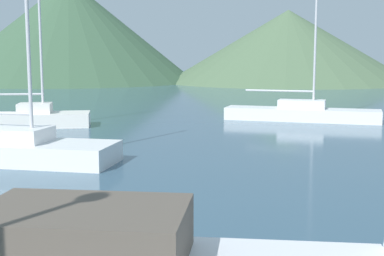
{
  "coord_description": "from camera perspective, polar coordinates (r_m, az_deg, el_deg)",
  "views": [
    {
      "loc": [
        -0.61,
        -2.05,
        3.39
      ],
      "look_at": [
        -0.43,
        14.0,
        1.2
      ],
      "focal_mm": 50.0,
      "sensor_mm": 36.0,
      "label": 1
    }
  ],
  "objects": [
    {
      "name": "sailboat_middle",
      "position": [
        28.37,
        11.61,
        1.7
      ],
      "size": [
        8.03,
        3.97,
        10.08
      ],
      "rotation": [
        0.0,
        0.0,
        -0.31
      ],
      "color": "white",
      "rests_on": "ground_plane"
    },
    {
      "name": "sailboat_outer",
      "position": [
        26.53,
        -16.38,
        1.13
      ],
      "size": [
        5.29,
        2.51,
        8.13
      ],
      "rotation": [
        0.0,
        0.0,
        0.13
      ],
      "color": "white",
      "rests_on": "ground_plane"
    },
    {
      "name": "hill_central",
      "position": [
        69.35,
        10.17,
        8.59
      ],
      "size": [
        30.87,
        30.87,
        9.04
      ],
      "color": "#4C6647",
      "rests_on": "ground_plane"
    },
    {
      "name": "sailboat_inner",
      "position": [
        17.88,
        -17.96,
        -2.1
      ],
      "size": [
        6.52,
        3.39,
        7.49
      ],
      "rotation": [
        0.0,
        0.0,
        -0.21
      ],
      "color": "white",
      "rests_on": "ground_plane"
    },
    {
      "name": "hill_west",
      "position": [
        71.95,
        -12.92,
        10.08
      ],
      "size": [
        32.6,
        32.6,
        13.06
      ],
      "color": "#38563D",
      "rests_on": "ground_plane"
    }
  ]
}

